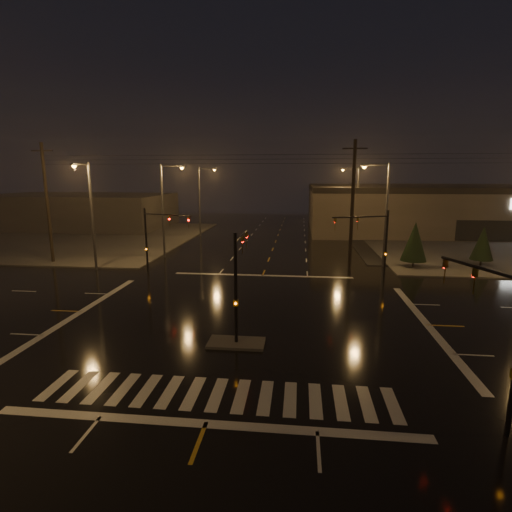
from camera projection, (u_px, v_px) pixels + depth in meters
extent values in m
plane|color=black|center=(246.00, 318.00, 25.15)|extent=(140.00, 140.00, 0.00)
cube|color=#44413C|center=(509.00, 245.00, 51.13)|extent=(36.00, 36.00, 0.12)
cube|color=#44413C|center=(68.00, 237.00, 57.59)|extent=(36.00, 36.00, 0.12)
cube|color=#44413C|center=(236.00, 343.00, 21.23)|extent=(3.00, 1.60, 0.15)
cube|color=beige|center=(217.00, 394.00, 16.38)|extent=(15.00, 2.60, 0.01)
cube|color=beige|center=(206.00, 424.00, 14.43)|extent=(16.00, 0.50, 0.01)
cube|color=beige|center=(263.00, 275.00, 35.86)|extent=(16.00, 0.50, 0.01)
cube|color=brown|center=(495.00, 208.00, 65.49)|extent=(60.00, 28.00, 7.00)
cube|color=black|center=(497.00, 188.00, 64.84)|extent=(60.20, 28.20, 0.80)
cube|color=#3B3734|center=(79.00, 211.00, 69.28)|extent=(30.00, 18.00, 5.60)
cylinder|color=black|center=(236.00, 290.00, 20.65)|extent=(0.18, 0.18, 6.00)
cylinder|color=black|center=(242.00, 236.00, 22.35)|extent=(0.12, 4.50, 0.12)
imported|color=#594707|center=(246.00, 232.00, 24.33)|extent=(0.16, 0.20, 1.00)
cube|color=#594707|center=(236.00, 303.00, 20.79)|extent=(0.25, 0.18, 0.35)
cylinder|color=black|center=(386.00, 246.00, 33.65)|extent=(0.18, 0.18, 6.00)
cylinder|color=black|center=(361.00, 217.00, 32.57)|extent=(4.74, 1.82, 0.12)
imported|color=#594707|center=(335.00, 218.00, 32.06)|extent=(0.24, 0.22, 1.00)
cube|color=#594707|center=(385.00, 254.00, 33.79)|extent=(0.25, 0.18, 0.35)
cylinder|color=black|center=(146.00, 241.00, 35.91)|extent=(0.18, 0.18, 6.00)
cylinder|color=black|center=(167.00, 215.00, 34.33)|extent=(4.74, 1.82, 0.12)
imported|color=#594707|center=(189.00, 217.00, 33.36)|extent=(0.24, 0.22, 1.00)
cube|color=#594707|center=(147.00, 249.00, 36.05)|extent=(0.25, 0.18, 0.35)
cylinder|color=black|center=(480.00, 268.00, 14.60)|extent=(1.48, 3.80, 0.12)
imported|color=#594707|center=(446.00, 259.00, 16.32)|extent=(0.22, 0.24, 1.00)
cylinder|color=#38383A|center=(163.00, 212.00, 42.93)|extent=(0.24, 0.24, 10.00)
cylinder|color=#38383A|center=(172.00, 166.00, 41.85)|extent=(2.40, 0.14, 0.14)
cube|color=#38383A|center=(182.00, 166.00, 41.74)|extent=(0.70, 0.30, 0.18)
sphere|color=orange|center=(182.00, 168.00, 41.77)|extent=(0.32, 0.32, 0.32)
cylinder|color=#38383A|center=(200.00, 202.00, 58.52)|extent=(0.24, 0.24, 10.00)
cylinder|color=#38383A|center=(207.00, 169.00, 57.44)|extent=(2.40, 0.14, 0.14)
cube|color=#38383A|center=(214.00, 169.00, 57.33)|extent=(0.70, 0.30, 0.18)
sphere|color=orange|center=(214.00, 170.00, 57.35)|extent=(0.32, 0.32, 0.32)
cylinder|color=#38383A|center=(386.00, 216.00, 38.50)|extent=(0.24, 0.24, 10.00)
cylinder|color=#38383A|center=(376.00, 165.00, 37.68)|extent=(2.40, 0.14, 0.14)
cube|color=#38383A|center=(364.00, 166.00, 37.81)|extent=(0.70, 0.30, 0.18)
sphere|color=orange|center=(364.00, 167.00, 37.83)|extent=(0.32, 0.32, 0.32)
cylinder|color=#38383A|center=(357.00, 202.00, 57.99)|extent=(0.24, 0.24, 10.00)
cylinder|color=#38383A|center=(351.00, 169.00, 57.16)|extent=(2.40, 0.14, 0.14)
cube|color=#38383A|center=(343.00, 169.00, 57.29)|extent=(0.70, 0.30, 0.18)
sphere|color=orange|center=(343.00, 170.00, 57.32)|extent=(0.32, 0.32, 0.32)
cylinder|color=#38383A|center=(92.00, 217.00, 37.08)|extent=(0.24, 0.24, 10.00)
cylinder|color=#38383A|center=(81.00, 164.00, 34.96)|extent=(0.14, 2.40, 0.14)
cube|color=#38383A|center=(74.00, 164.00, 33.90)|extent=(0.30, 0.70, 0.18)
sphere|color=orange|center=(74.00, 166.00, 33.93)|extent=(0.32, 0.32, 0.32)
cylinder|color=black|center=(47.00, 204.00, 39.97)|extent=(0.32, 0.32, 12.00)
cube|color=black|center=(42.00, 151.00, 38.94)|extent=(2.20, 0.12, 0.12)
cylinder|color=black|center=(352.00, 207.00, 36.73)|extent=(0.32, 0.32, 12.00)
cube|color=black|center=(355.00, 148.00, 35.70)|extent=(2.20, 0.12, 0.12)
cylinder|color=black|center=(413.00, 264.00, 38.82)|extent=(0.18, 0.18, 0.70)
cone|color=black|center=(415.00, 241.00, 38.38)|extent=(2.43, 2.43, 3.79)
cylinder|color=black|center=(480.00, 263.00, 39.28)|extent=(0.18, 0.18, 0.70)
cone|color=black|center=(483.00, 243.00, 38.89)|extent=(2.10, 2.10, 3.28)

